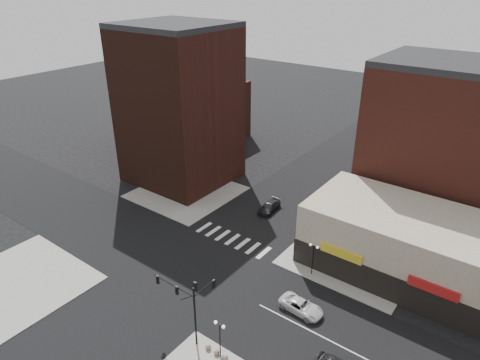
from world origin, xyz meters
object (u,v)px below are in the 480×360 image
Objects in this scene: street_lamp_ne at (313,252)px; white_suv at (301,306)px; dark_sedan_north at (269,207)px; traffic_signal at (189,299)px; street_lamp_se_a at (220,331)px.

street_lamp_ne is 0.86× the size of white_suv.
street_lamp_ne is at bearing -42.34° from dark_sedan_north.
street_lamp_se_a is (3.76, -0.17, -1.67)m from traffic_signal.
traffic_signal is at bearing -106.75° from street_lamp_ne.
dark_sedan_north is (-11.36, 25.61, -2.60)m from street_lamp_se_a.
street_lamp_ne is 6.98m from white_suv.
traffic_signal is 4.12m from street_lamp_se_a.
white_suv is 21.34m from dark_sedan_north.
street_lamp_se_a is 1.00× the size of street_lamp_ne.
traffic_signal is at bearing 177.43° from street_lamp_se_a.
dark_sedan_north is (-14.40, 15.75, 0.02)m from white_suv.
traffic_signal reaches higher than street_lamp_ne.
traffic_signal is at bearing -77.86° from dark_sedan_north.
street_lamp_se_a is 10.64m from white_suv.
street_lamp_se_a reaches higher than white_suv.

